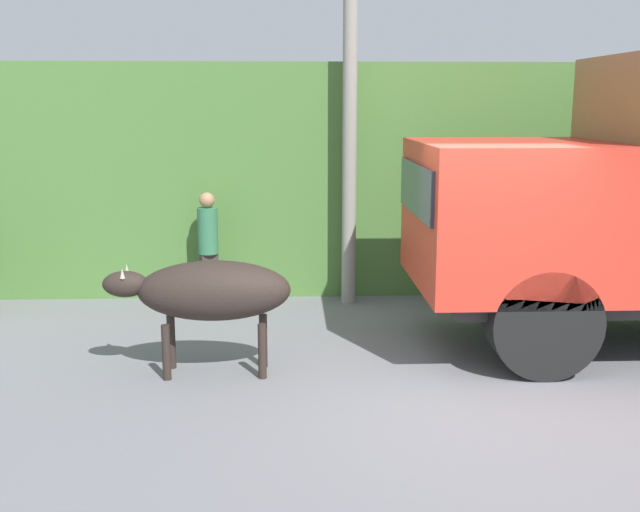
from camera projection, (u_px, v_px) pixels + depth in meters
ground_plane at (471, 397)px, 7.50m from camera, size 60.00×60.00×0.00m
hillside_embankment at (388, 168)px, 13.60m from camera, size 32.00×5.09×3.48m
building_backdrop at (42, 200)px, 12.35m from camera, size 4.97×2.70×2.62m
brown_cow at (210, 292)px, 8.00m from camera, size 2.00×0.65×1.25m
pedestrian_on_hill at (208, 243)px, 10.76m from camera, size 0.39×0.39×1.65m
utility_pole at (350, 101)px, 10.50m from camera, size 0.90×0.20×5.60m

